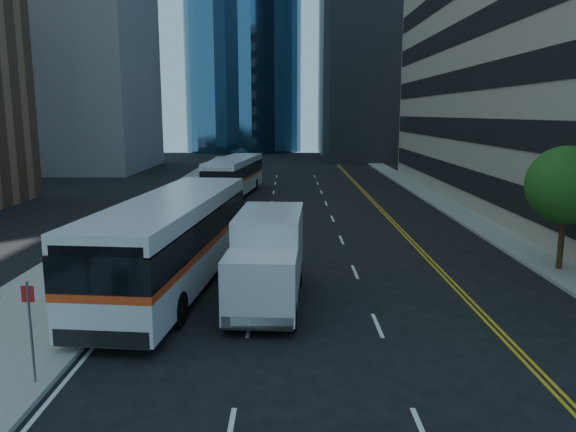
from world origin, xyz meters
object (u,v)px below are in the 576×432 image
object	(u,v)px
street_tree	(566,185)
box_truck	(268,257)
bus_rear	(235,175)
bus_front	(174,239)

from	to	relation	value
street_tree	box_truck	world-z (taller)	street_tree
street_tree	box_truck	bearing A→B (deg)	-162.20
street_tree	bus_rear	xyz separation A→B (m)	(-15.60, 22.45, -2.01)
box_truck	bus_rear	bearing A→B (deg)	101.21
bus_front	bus_rear	xyz separation A→B (m)	(-0.00, 24.41, -0.24)
street_tree	bus_rear	size ratio (longest dim) A/B	0.43
bus_front	street_tree	bearing A→B (deg)	12.94
bus_front	box_truck	distance (m)	4.08
street_tree	box_truck	size ratio (longest dim) A/B	0.78
bus_front	box_truck	bearing A→B (deg)	-21.88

